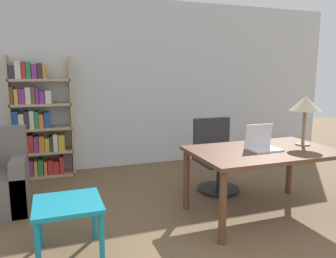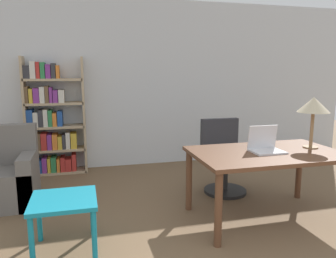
# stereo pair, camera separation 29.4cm
# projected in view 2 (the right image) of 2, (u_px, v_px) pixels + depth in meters

# --- Properties ---
(wall_back) EXTENTS (8.00, 0.06, 2.70)m
(wall_back) POSITION_uv_depth(u_px,v_px,m) (131.00, 84.00, 5.34)
(wall_back) COLOR silver
(wall_back) RESTS_ON ground_plane
(desk) EXTENTS (1.55, 0.95, 0.73)m
(desk) POSITION_uv_depth(u_px,v_px,m) (267.00, 160.00, 3.41)
(desk) COLOR brown
(desk) RESTS_ON ground_plane
(laptop) EXTENTS (0.33, 0.26, 0.27)m
(laptop) POSITION_uv_depth(u_px,v_px,m) (265.00, 146.00, 3.39)
(laptop) COLOR silver
(laptop) RESTS_ON desk
(table_lamp) EXTENTS (0.34, 0.34, 0.55)m
(table_lamp) POSITION_uv_depth(u_px,v_px,m) (314.00, 106.00, 3.49)
(table_lamp) COLOR olive
(table_lamp) RESTS_ON desk
(office_chair) EXTENTS (0.55, 0.55, 0.94)m
(office_chair) POSITION_uv_depth(u_px,v_px,m) (224.00, 159.00, 4.26)
(office_chair) COLOR black
(office_chair) RESTS_ON ground_plane
(side_table_blue) EXTENTS (0.55, 0.54, 0.48)m
(side_table_blue) POSITION_uv_depth(u_px,v_px,m) (64.00, 207.00, 2.80)
(side_table_blue) COLOR teal
(side_table_blue) RESTS_ON ground_plane
(armchair) EXTENTS (0.77, 0.68, 0.92)m
(armchair) POSITION_uv_depth(u_px,v_px,m) (2.00, 179.00, 3.83)
(armchair) COLOR #66605B
(armchair) RESTS_ON ground_plane
(bookshelf) EXTENTS (0.87, 0.28, 1.77)m
(bookshelf) POSITION_uv_depth(u_px,v_px,m) (51.00, 122.00, 4.94)
(bookshelf) COLOR tan
(bookshelf) RESTS_ON ground_plane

